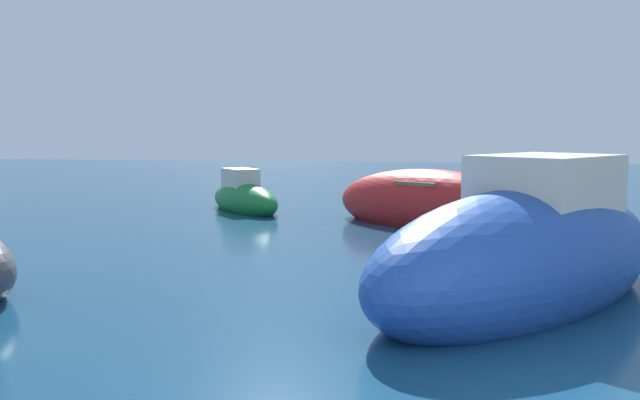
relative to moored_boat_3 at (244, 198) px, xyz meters
The scene contains 3 objects.
moored_boat_3 is the anchor object (origin of this frame).
moored_boat_4 10.58m from the moored_boat_3, 54.90° to the right, with size 5.26×5.90×2.31m.
moored_boat_5 5.39m from the moored_boat_3, 22.18° to the right, with size 5.38×4.54×1.67m.
Camera 1 is at (-1.74, -4.23, 2.23)m, focal length 37.27 mm.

